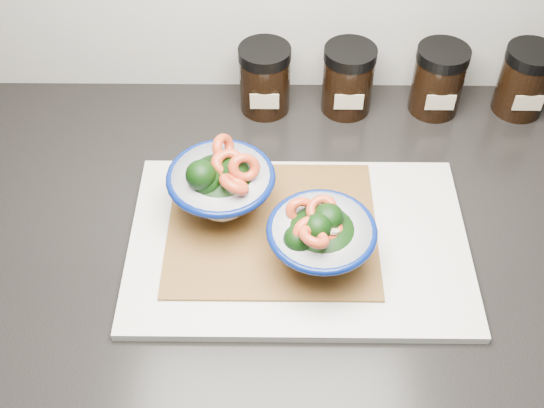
{
  "coord_description": "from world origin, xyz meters",
  "views": [
    {
      "loc": [
        -0.18,
        0.82,
        1.61
      ],
      "look_at": [
        -0.18,
        1.42,
        0.96
      ],
      "focal_mm": 45.0,
      "sensor_mm": 36.0,
      "label": 1
    }
  ],
  "objects_px": {
    "bowl_right": "(320,238)",
    "spice_jar_c": "(438,80)",
    "cutting_board": "(298,243)",
    "spice_jar_a": "(265,79)",
    "spice_jar_d": "(525,80)",
    "bowl_left": "(222,185)",
    "spice_jar_b": "(348,79)"
  },
  "relations": [
    {
      "from": "bowl_left",
      "to": "bowl_right",
      "type": "relative_size",
      "value": 1.05
    },
    {
      "from": "spice_jar_a",
      "to": "spice_jar_c",
      "type": "relative_size",
      "value": 1.0
    },
    {
      "from": "bowl_right",
      "to": "spice_jar_c",
      "type": "bearing_deg",
      "value": 58.87
    },
    {
      "from": "spice_jar_b",
      "to": "spice_jar_c",
      "type": "xyz_separation_m",
      "value": [
        0.14,
        0.0,
        0.0
      ]
    },
    {
      "from": "bowl_right",
      "to": "spice_jar_d",
      "type": "xyz_separation_m",
      "value": [
        0.33,
        0.33,
        -0.0
      ]
    },
    {
      "from": "spice_jar_a",
      "to": "spice_jar_d",
      "type": "relative_size",
      "value": 1.0
    },
    {
      "from": "bowl_right",
      "to": "cutting_board",
      "type": "bearing_deg",
      "value": 123.42
    },
    {
      "from": "cutting_board",
      "to": "spice_jar_c",
      "type": "xyz_separation_m",
      "value": [
        0.22,
        0.29,
        0.05
      ]
    },
    {
      "from": "spice_jar_a",
      "to": "spice_jar_c",
      "type": "height_order",
      "value": "same"
    },
    {
      "from": "cutting_board",
      "to": "spice_jar_b",
      "type": "height_order",
      "value": "spice_jar_b"
    },
    {
      "from": "spice_jar_b",
      "to": "spice_jar_d",
      "type": "height_order",
      "value": "same"
    },
    {
      "from": "spice_jar_c",
      "to": "spice_jar_d",
      "type": "relative_size",
      "value": 1.0
    },
    {
      "from": "bowl_left",
      "to": "spice_jar_b",
      "type": "height_order",
      "value": "bowl_left"
    },
    {
      "from": "bowl_left",
      "to": "spice_jar_d",
      "type": "height_order",
      "value": "bowl_left"
    },
    {
      "from": "spice_jar_b",
      "to": "spice_jar_d",
      "type": "relative_size",
      "value": 1.0
    },
    {
      "from": "spice_jar_d",
      "to": "spice_jar_a",
      "type": "bearing_deg",
      "value": 180.0
    },
    {
      "from": "bowl_left",
      "to": "spice_jar_a",
      "type": "height_order",
      "value": "bowl_left"
    },
    {
      "from": "bowl_right",
      "to": "spice_jar_a",
      "type": "bearing_deg",
      "value": 102.7
    },
    {
      "from": "spice_jar_c",
      "to": "spice_jar_b",
      "type": "bearing_deg",
      "value": 180.0
    },
    {
      "from": "spice_jar_c",
      "to": "bowl_right",
      "type": "bearing_deg",
      "value": -121.13
    },
    {
      "from": "bowl_right",
      "to": "bowl_left",
      "type": "bearing_deg",
      "value": 145.13
    },
    {
      "from": "spice_jar_c",
      "to": "spice_jar_d",
      "type": "xyz_separation_m",
      "value": [
        0.14,
        0.0,
        0.0
      ]
    },
    {
      "from": "bowl_right",
      "to": "spice_jar_c",
      "type": "relative_size",
      "value": 1.22
    },
    {
      "from": "cutting_board",
      "to": "bowl_right",
      "type": "relative_size",
      "value": 3.26
    },
    {
      "from": "bowl_right",
      "to": "spice_jar_d",
      "type": "relative_size",
      "value": 1.22
    },
    {
      "from": "bowl_right",
      "to": "spice_jar_d",
      "type": "bearing_deg",
      "value": 44.49
    },
    {
      "from": "bowl_left",
      "to": "bowl_right",
      "type": "height_order",
      "value": "bowl_left"
    },
    {
      "from": "cutting_board",
      "to": "spice_jar_a",
      "type": "distance_m",
      "value": 0.3
    },
    {
      "from": "bowl_left",
      "to": "bowl_right",
      "type": "distance_m",
      "value": 0.16
    },
    {
      "from": "spice_jar_a",
      "to": "spice_jar_d",
      "type": "bearing_deg",
      "value": 0.0
    },
    {
      "from": "cutting_board",
      "to": "spice_jar_d",
      "type": "xyz_separation_m",
      "value": [
        0.36,
        0.29,
        0.05
      ]
    },
    {
      "from": "cutting_board",
      "to": "spice_jar_b",
      "type": "relative_size",
      "value": 3.98
    }
  ]
}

